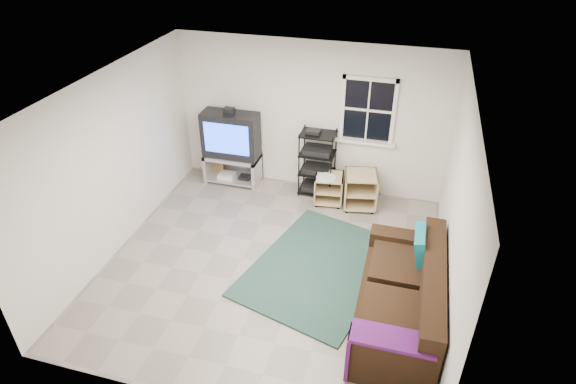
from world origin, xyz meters
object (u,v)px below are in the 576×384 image
(av_rack, at_px, (317,167))
(side_table_left, at_px, (360,188))
(tv_unit, at_px, (231,142))
(side_table_right, at_px, (329,186))
(sofa, at_px, (402,300))

(av_rack, distance_m, side_table_left, 0.83)
(tv_unit, height_order, av_rack, tv_unit)
(tv_unit, height_order, side_table_left, tv_unit)
(tv_unit, xyz_separation_m, side_table_right, (1.80, -0.19, -0.49))
(av_rack, relative_size, sofa, 0.55)
(av_rack, height_order, sofa, av_rack)
(av_rack, xyz_separation_m, side_table_left, (0.79, -0.20, -0.18))
(side_table_right, bearing_deg, sofa, -60.28)
(av_rack, relative_size, side_table_right, 2.21)
(sofa, bearing_deg, side_table_right, 119.72)
(tv_unit, relative_size, sofa, 0.67)
(tv_unit, distance_m, side_table_right, 1.87)
(side_table_left, xyz_separation_m, side_table_right, (-0.52, -0.02, -0.03))
(av_rack, xyz_separation_m, side_table_right, (0.26, -0.22, -0.21))
(tv_unit, xyz_separation_m, av_rack, (1.54, 0.03, -0.28))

